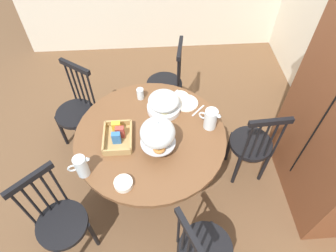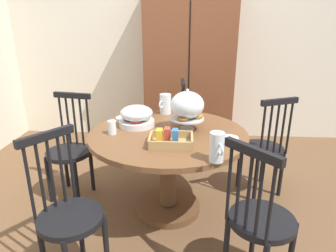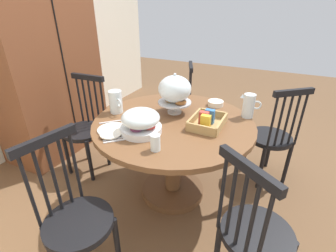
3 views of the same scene
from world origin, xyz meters
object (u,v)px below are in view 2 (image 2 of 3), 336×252
(wooden_armoire, at_px, (189,71))
(cereal_basket, at_px, (170,140))
(windsor_chair_near_window, at_px, (259,221))
(windsor_chair_facing_door, at_px, (170,126))
(windsor_chair_by_cabinet, at_px, (263,150))
(windsor_chair_far_side, at_px, (70,151))
(orange_juice_pitcher, at_px, (217,148))
(pastry_stand_with_dome, at_px, (187,107))
(drinking_glass, at_px, (112,127))
(fruit_platter_covered, at_px, (137,116))
(china_plate_large, at_px, (134,118))
(china_plate_small, at_px, (124,118))
(dining_table, at_px, (168,154))
(windsor_chair_host_seat, at_px, (68,216))
(cereal_bowl, at_px, (229,140))
(milk_pitcher, at_px, (165,105))

(wooden_armoire, relative_size, cereal_basket, 6.20)
(windsor_chair_near_window, xyz_separation_m, cereal_basket, (-0.56, 0.46, 0.33))
(windsor_chair_near_window, relative_size, windsor_chair_facing_door, 1.00)
(windsor_chair_by_cabinet, relative_size, windsor_chair_facing_door, 1.00)
(windsor_chair_far_side, xyz_separation_m, orange_juice_pitcher, (1.26, -0.71, 0.38))
(wooden_armoire, distance_m, pastry_stand_with_dome, 1.52)
(drinking_glass, bearing_deg, cereal_basket, -22.02)
(fruit_platter_covered, bearing_deg, cereal_basket, -52.43)
(fruit_platter_covered, distance_m, drinking_glass, 0.27)
(china_plate_large, height_order, china_plate_small, china_plate_small)
(windsor_chair_by_cabinet, distance_m, windsor_chair_facing_door, 1.08)
(china_plate_large, bearing_deg, orange_juice_pitcher, -51.43)
(orange_juice_pitcher, bearing_deg, dining_table, 123.52)
(windsor_chair_facing_door, xyz_separation_m, pastry_stand_with_dome, (0.18, -0.88, 0.49))
(dining_table, height_order, china_plate_large, china_plate_large)
(windsor_chair_by_cabinet, xyz_separation_m, pastry_stand_with_dome, (-0.72, -0.29, 0.49))
(fruit_platter_covered, bearing_deg, windsor_chair_host_seat, -108.37)
(fruit_platter_covered, bearing_deg, drinking_glass, -128.24)
(windsor_chair_facing_door, height_order, cereal_bowl, windsor_chair_facing_door)
(wooden_armoire, relative_size, dining_table, 1.53)
(windsor_chair_near_window, height_order, milk_pitcher, windsor_chair_near_window)
(windsor_chair_near_window, bearing_deg, windsor_chair_facing_door, 110.47)
(fruit_platter_covered, relative_size, cereal_basket, 0.95)
(windsor_chair_by_cabinet, relative_size, orange_juice_pitcher, 5.01)
(dining_table, xyz_separation_m, fruit_platter_covered, (-0.28, 0.13, 0.28))
(windsor_chair_facing_door, relative_size, fruit_platter_covered, 3.25)
(wooden_armoire, distance_m, windsor_chair_host_seat, 2.50)
(dining_table, height_order, orange_juice_pitcher, orange_juice_pitcher)
(windsor_chair_by_cabinet, relative_size, china_plate_small, 6.50)
(pastry_stand_with_dome, bearing_deg, china_plate_large, 150.42)
(cereal_bowl, bearing_deg, wooden_armoire, 99.23)
(dining_table, relative_size, milk_pitcher, 6.74)
(dining_table, distance_m, cereal_bowl, 0.55)
(orange_juice_pitcher, relative_size, drinking_glass, 1.77)
(windsor_chair_far_side, bearing_deg, cereal_bowl, -16.32)
(pastry_stand_with_dome, bearing_deg, windsor_chair_host_seat, -131.59)
(fruit_platter_covered, height_order, china_plate_large, fruit_platter_covered)
(windsor_chair_host_seat, xyz_separation_m, milk_pitcher, (0.51, 1.26, 0.37))
(windsor_chair_near_window, distance_m, fruit_platter_covered, 1.28)
(china_plate_small, xyz_separation_m, cereal_bowl, (0.88, -0.50, 0.01))
(windsor_chair_host_seat, bearing_deg, fruit_platter_covered, 71.63)
(cereal_basket, distance_m, china_plate_small, 0.72)
(cereal_bowl, xyz_separation_m, drinking_glass, (-0.90, 0.13, 0.03))
(windsor_chair_near_window, distance_m, china_plate_large, 1.45)
(orange_juice_pitcher, xyz_separation_m, cereal_bowl, (0.12, 0.30, -0.07))
(milk_pitcher, bearing_deg, fruit_platter_covered, -119.90)
(wooden_armoire, relative_size, milk_pitcher, 10.29)
(windsor_chair_by_cabinet, bearing_deg, windsor_chair_near_window, -104.62)
(pastry_stand_with_dome, bearing_deg, china_plate_small, 157.61)
(windsor_chair_by_cabinet, distance_m, milk_pitcher, 1.02)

